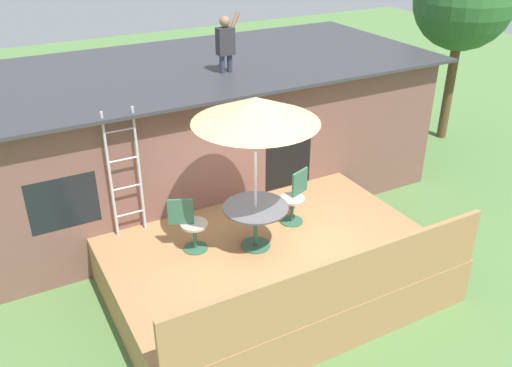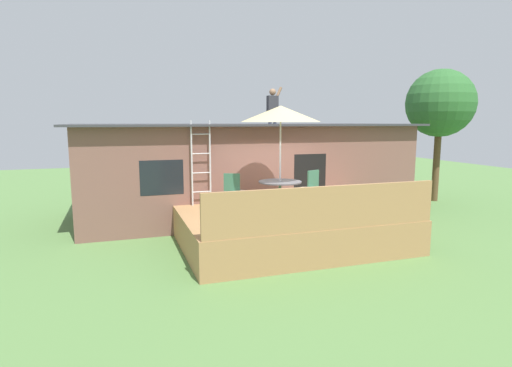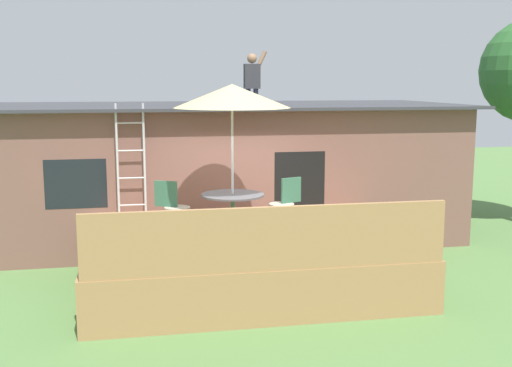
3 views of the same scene
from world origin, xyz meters
TOP-DOWN VIEW (x-y plane):
  - ground_plane at (0.00, 0.00)m, footprint 40.00×40.00m
  - house at (-0.00, 3.60)m, footprint 10.50×4.50m
  - deck at (0.00, 0.00)m, footprint 5.19×3.84m
  - deck_railing at (0.00, -1.87)m, footprint 5.09×0.08m
  - patio_table at (-0.22, 0.07)m, footprint 1.04×1.04m
  - patio_umbrella at (-0.22, 0.07)m, footprint 1.90×1.90m
  - step_ladder at (-1.86, 1.47)m, footprint 0.52×0.04m
  - person_figure at (0.62, 2.77)m, footprint 0.47×0.20m
  - patio_chair_left at (-1.17, 0.50)m, footprint 0.59×0.44m
  - patio_chair_right at (0.77, 0.46)m, footprint 0.60×0.44m

SIDE VIEW (x-z plane):
  - ground_plane at x=0.00m, z-range 0.00..0.00m
  - deck at x=0.00m, z-range 0.00..0.80m
  - deck_railing at x=0.00m, z-range 0.80..1.70m
  - patio_chair_left at x=-1.17m, z-range 0.80..1.72m
  - patio_chair_right at x=0.77m, z-range 0.80..1.72m
  - patio_table at x=-0.22m, z-range 1.01..1.76m
  - house at x=0.00m, z-range 0.01..2.90m
  - step_ladder at x=-1.86m, z-range 0.80..3.00m
  - patio_umbrella at x=-0.22m, z-range 1.88..4.42m
  - person_figure at x=0.62m, z-range 2.95..4.06m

